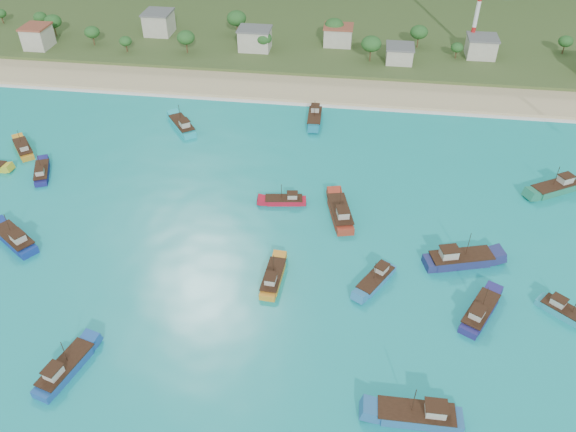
# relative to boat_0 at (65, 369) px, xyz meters

# --- Properties ---
(ground) EXTENTS (600.00, 600.00, 0.00)m
(ground) POSITION_rel_boat_0_xyz_m (29.42, 18.43, -0.70)
(ground) COLOR #0C8B8E
(ground) RESTS_ON ground
(beach) EXTENTS (400.00, 18.00, 1.20)m
(beach) POSITION_rel_boat_0_xyz_m (29.42, 97.43, -0.70)
(beach) COLOR beige
(beach) RESTS_ON ground
(land) EXTENTS (400.00, 110.00, 2.40)m
(land) POSITION_rel_boat_0_xyz_m (29.42, 158.43, -0.70)
(land) COLOR #385123
(land) RESTS_ON ground
(surf_line) EXTENTS (400.00, 2.50, 0.08)m
(surf_line) POSITION_rel_boat_0_xyz_m (29.42, 87.93, -0.70)
(surf_line) COLOR white
(surf_line) RESTS_ON ground
(village) EXTENTS (212.75, 26.84, 7.34)m
(village) POSITION_rel_boat_0_xyz_m (46.77, 121.23, 3.89)
(village) COLOR beige
(village) RESTS_ON ground
(vegetation) EXTENTS (276.91, 25.75, 8.13)m
(vegetation) POSITION_rel_boat_0_xyz_m (21.51, 121.84, 4.31)
(vegetation) COLOR #235623
(vegetation) RESTS_ON ground
(boat_0) EXTENTS (5.61, 10.61, 6.02)m
(boat_0) POSITION_rel_boat_0_xyz_m (0.00, 0.00, 0.00)
(boat_0) COLOR #1C4D9E
(boat_0) RESTS_ON ground
(boat_7) EXTENTS (8.16, 8.93, 5.53)m
(boat_7) POSITION_rel_boat_0_xyz_m (-36.37, 55.65, -0.09)
(boat_7) COLOR orange
(boat_7) RESTS_ON ground
(boat_9) EXTENTS (3.28, 9.45, 5.50)m
(boat_9) POSITION_rel_boat_0_xyz_m (26.28, 22.23, -0.09)
(boat_9) COLOR orange
(boat_9) RESTS_ON ground
(boat_10) EXTENTS (8.76, 7.79, 5.37)m
(boat_10) POSITION_rel_boat_0_xyz_m (73.10, 20.84, -0.12)
(boat_10) COLOR teal
(boat_10) RESTS_ON ground
(boat_11) EXTENTS (11.37, 3.48, 6.70)m
(boat_11) POSITION_rel_boat_0_xyz_m (49.16, -0.70, 0.12)
(boat_11) COLOR #255F9B
(boat_11) RESTS_ON ground
(boat_12) EXTENTS (6.08, 11.84, 6.72)m
(boat_12) POSITION_rel_boat_0_xyz_m (36.29, 41.38, 0.13)
(boat_12) COLOR #A0331F
(boat_12) RESTS_ON ground
(boat_14) EXTENTS (10.89, 8.84, 6.48)m
(boat_14) POSITION_rel_boat_0_xyz_m (-21.70, 25.55, 0.08)
(boat_14) COLOR navy
(boat_14) RESTS_ON ground
(boat_16) EXTENTS (12.63, 6.84, 7.16)m
(boat_16) POSITION_rel_boat_0_xyz_m (57.67, 30.96, 0.21)
(boat_16) COLOR navy
(boat_16) RESTS_ON ground
(boat_17) EXTENTS (8.53, 3.56, 4.89)m
(boat_17) POSITION_rel_boat_0_xyz_m (25.07, 44.39, -0.20)
(boat_17) COLOR red
(boat_17) RESTS_ON ground
(boat_21) EXTENTS (7.48, 10.39, 6.01)m
(boat_21) POSITION_rel_boat_0_xyz_m (59.64, 19.02, -0.00)
(boat_21) COLOR navy
(boat_21) RESTS_ON ground
(boat_22) EXTENTS (3.53, 10.60, 6.19)m
(boat_22) POSITION_rel_boat_0_xyz_m (27.53, 79.37, 0.03)
(boat_22) COLOR #117191
(boat_22) RESTS_ON ground
(boat_25) EXTENTS (11.34, 8.55, 6.63)m
(boat_25) POSITION_rel_boat_0_xyz_m (79.33, 55.92, 0.11)
(boat_25) COLOR #1E795B
(boat_25) RESTS_ON ground
(boat_27) EXTENTS (6.93, 9.13, 5.34)m
(boat_27) POSITION_rel_boat_0_xyz_m (43.38, 24.26, -0.12)
(boat_27) COLOR teal
(boat_27) RESTS_ON ground
(boat_28) EXTENTS (6.03, 9.27, 5.30)m
(boat_28) POSITION_rel_boat_0_xyz_m (-27.58, 47.11, -0.13)
(boat_28) COLOR navy
(boat_28) RESTS_ON ground
(boat_29) EXTENTS (9.04, 10.62, 6.41)m
(boat_29) POSITION_rel_boat_0_xyz_m (-3.68, 70.75, 0.07)
(boat_29) COLOR #1CABBB
(boat_29) RESTS_ON ground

